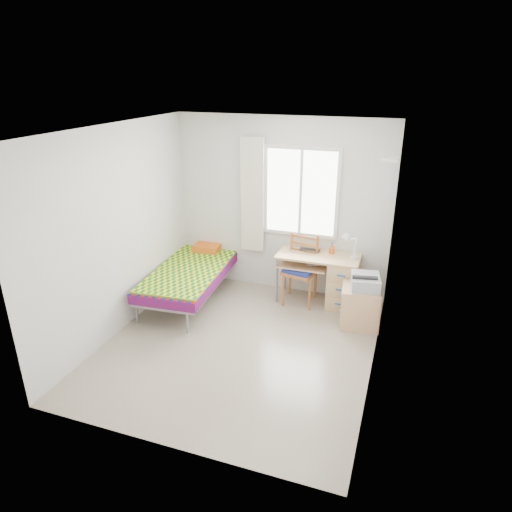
{
  "coord_description": "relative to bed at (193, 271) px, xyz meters",
  "views": [
    {
      "loc": [
        1.78,
        -4.49,
        3.16
      ],
      "look_at": [
        0.03,
        0.55,
        0.99
      ],
      "focal_mm": 32.0,
      "sensor_mm": 36.0,
      "label": 1
    }
  ],
  "objects": [
    {
      "name": "floor",
      "position": [
        1.11,
        -1.02,
        -0.42
      ],
      "size": [
        3.5,
        3.5,
        0.0
      ],
      "primitive_type": "plane",
      "color": "#BCAD93",
      "rests_on": "ground"
    },
    {
      "name": "ceiling",
      "position": [
        1.11,
        -1.02,
        2.18
      ],
      "size": [
        3.5,
        3.5,
        0.0
      ],
      "primitive_type": "plane",
      "rotation": [
        3.14,
        0.0,
        0.0
      ],
      "color": "white",
      "rests_on": "wall_back"
    },
    {
      "name": "wall_back",
      "position": [
        1.11,
        0.73,
        0.88
      ],
      "size": [
        3.2,
        0.0,
        3.2
      ],
      "primitive_type": "plane",
      "rotation": [
        1.57,
        0.0,
        0.0
      ],
      "color": "silver",
      "rests_on": "ground"
    },
    {
      "name": "wall_left",
      "position": [
        -0.49,
        -1.02,
        0.88
      ],
      "size": [
        0.0,
        3.5,
        3.5
      ],
      "primitive_type": "plane",
      "rotation": [
        1.57,
        0.0,
        1.57
      ],
      "color": "silver",
      "rests_on": "ground"
    },
    {
      "name": "wall_right",
      "position": [
        2.71,
        -1.02,
        0.88
      ],
      "size": [
        0.0,
        3.5,
        3.5
      ],
      "primitive_type": "plane",
      "rotation": [
        1.57,
        0.0,
        -1.57
      ],
      "color": "silver",
      "rests_on": "ground"
    },
    {
      "name": "window",
      "position": [
        1.41,
        0.71,
        1.13
      ],
      "size": [
        1.1,
        0.04,
        1.3
      ],
      "color": "white",
      "rests_on": "wall_back"
    },
    {
      "name": "curtain",
      "position": [
        0.69,
        0.66,
        1.03
      ],
      "size": [
        0.35,
        0.05,
        1.7
      ],
      "primitive_type": "cube",
      "color": "beige",
      "rests_on": "wall_back"
    },
    {
      "name": "floating_shelf",
      "position": [
        2.6,
        0.38,
        1.73
      ],
      "size": [
        0.2,
        0.32,
        0.03
      ],
      "primitive_type": "cube",
      "color": "white",
      "rests_on": "wall_right"
    },
    {
      "name": "bed",
      "position": [
        0.0,
        0.0,
        0.0
      ],
      "size": [
        1.08,
        2.07,
        0.87
      ],
      "rotation": [
        0.0,
        0.0,
        0.07
      ],
      "color": "gray",
      "rests_on": "floor"
    },
    {
      "name": "desk",
      "position": [
        2.07,
        0.45,
        -0.02
      ],
      "size": [
        1.17,
        0.54,
        0.73
      ],
      "rotation": [
        0.0,
        0.0,
        0.01
      ],
      "color": "tan",
      "rests_on": "floor"
    },
    {
      "name": "chair",
      "position": [
        1.54,
        0.4,
        0.14
      ],
      "size": [
        0.5,
        0.5,
        1.0
      ],
      "rotation": [
        0.0,
        0.0,
        -0.19
      ],
      "color": "#91591C",
      "rests_on": "floor"
    },
    {
      "name": "cabinet",
      "position": [
        2.45,
        -0.03,
        -0.15
      ],
      "size": [
        0.56,
        0.51,
        0.55
      ],
      "rotation": [
        0.0,
        0.0,
        0.12
      ],
      "color": "tan",
      "rests_on": "floor"
    },
    {
      "name": "printer",
      "position": [
        2.48,
        -0.02,
        0.22
      ],
      "size": [
        0.43,
        0.47,
        0.18
      ],
      "rotation": [
        0.0,
        0.0,
        0.18
      ],
      "color": "#A4A6AC",
      "rests_on": "cabinet"
    },
    {
      "name": "laptop",
      "position": [
        1.61,
        0.53,
        0.32
      ],
      "size": [
        0.31,
        0.2,
        0.02
      ],
      "primitive_type": "imported",
      "rotation": [
        0.0,
        0.0,
        0.03
      ],
      "color": "black",
      "rests_on": "desk"
    },
    {
      "name": "pen_cup",
      "position": [
        1.92,
        0.58,
        0.36
      ],
      "size": [
        0.09,
        0.09,
        0.1
      ],
      "primitive_type": "cylinder",
      "rotation": [
        0.0,
        0.0,
        0.18
      ],
      "color": "orange",
      "rests_on": "desk"
    },
    {
      "name": "task_lamp",
      "position": [
        2.2,
        0.38,
        0.57
      ],
      "size": [
        0.23,
        0.32,
        0.42
      ],
      "rotation": [
        0.0,
        0.0,
        -0.12
      ],
      "color": "white",
      "rests_on": "desk"
    },
    {
      "name": "book",
      "position": [
        1.6,
        0.45,
        0.17
      ],
      "size": [
        0.23,
        0.26,
        0.02
      ],
      "primitive_type": "imported",
      "rotation": [
        0.0,
        0.0,
        0.38
      ],
      "color": "gray",
      "rests_on": "desk"
    }
  ]
}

